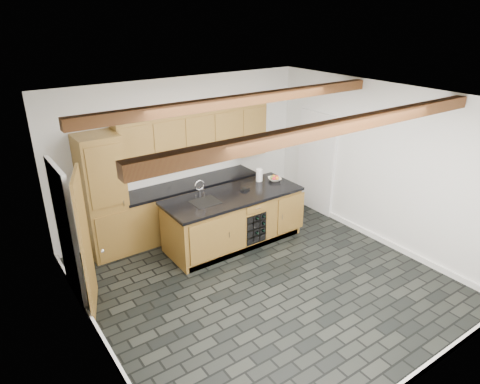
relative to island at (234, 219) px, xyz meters
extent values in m
plane|color=black|center=(-0.31, -1.28, -0.47)|extent=(5.00, 5.00, 0.00)
plane|color=white|center=(-0.31, 1.22, 0.93)|extent=(5.00, 0.00, 5.00)
plane|color=white|center=(-2.81, -1.28, 0.93)|extent=(0.00, 5.00, 5.00)
plane|color=white|center=(2.19, -1.28, 0.93)|extent=(0.00, 5.00, 5.00)
plane|color=white|center=(-0.31, -1.28, 2.33)|extent=(5.00, 5.00, 0.00)
cube|color=brown|center=(-0.31, -2.48, 2.23)|extent=(4.90, 0.15, 0.15)
cube|color=brown|center=(-0.31, -0.68, 2.23)|extent=(4.90, 0.15, 0.15)
cube|color=white|center=(-2.79, -1.28, -0.42)|extent=(0.04, 5.00, 0.10)
cube|color=white|center=(2.17, -1.28, -0.42)|extent=(0.04, 5.00, 0.10)
cube|color=white|center=(-2.78, 0.02, 0.55)|extent=(0.06, 0.94, 2.04)
cube|color=olive|center=(-2.63, -0.33, 0.53)|extent=(0.31, 0.77, 2.00)
cube|color=white|center=(2.16, 0.22, 0.55)|extent=(0.06, 0.98, 2.04)
cube|color=black|center=(2.19, 0.22, 0.53)|extent=(0.02, 0.86, 1.96)
cube|color=olive|center=(-1.96, 0.92, 0.58)|extent=(0.65, 0.60, 2.10)
cube|color=olive|center=(-0.33, 0.92, -0.03)|extent=(2.60, 0.60, 0.88)
cube|color=black|center=(-0.33, 0.92, 0.44)|extent=(2.64, 0.62, 0.05)
cube|color=white|center=(-0.33, 1.21, 0.72)|extent=(2.60, 0.02, 0.52)
cube|color=olive|center=(-0.43, 1.04, 1.36)|extent=(2.40, 0.35, 0.75)
cube|color=olive|center=(1.07, 1.04, 1.23)|extent=(0.60, 0.35, 1.00)
cube|color=olive|center=(-0.01, 0.02, -0.03)|extent=(2.40, 0.90, 0.88)
cube|color=black|center=(-0.01, 0.02, 0.44)|extent=(2.46, 0.96, 0.05)
cube|color=olive|center=(-0.73, -0.45, 0.01)|extent=(0.80, 0.02, 0.70)
cube|color=olive|center=(0.94, -0.45, 0.01)|extent=(0.60, 0.02, 0.70)
cube|color=black|center=(0.17, -0.29, -0.07)|extent=(0.42, 0.30, 0.56)
cylinder|color=black|center=(0.17, -0.33, -0.14)|extent=(0.07, 0.26, 0.07)
cylinder|color=black|center=(0.31, -0.33, -0.14)|extent=(0.07, 0.26, 0.07)
cylinder|color=black|center=(0.31, -0.33, 0.00)|extent=(0.07, 0.26, 0.07)
cylinder|color=black|center=(0.31, -0.33, 0.14)|extent=(0.07, 0.26, 0.07)
cylinder|color=black|center=(0.17, -0.33, 0.14)|extent=(0.07, 0.26, 0.07)
cube|color=black|center=(-0.56, 0.02, 0.46)|extent=(0.45, 0.40, 0.02)
cylinder|color=silver|center=(-0.56, 0.20, 0.56)|extent=(0.02, 0.02, 0.20)
torus|color=silver|center=(-0.56, 0.20, 0.70)|extent=(0.18, 0.02, 0.18)
cylinder|color=silver|center=(-0.64, 0.20, 0.50)|extent=(0.02, 0.02, 0.08)
cylinder|color=silver|center=(-0.48, 0.20, 0.50)|extent=(0.02, 0.02, 0.08)
cube|color=black|center=(0.27, 0.04, 0.48)|extent=(0.17, 0.12, 0.04)
cylinder|color=black|center=(0.27, 0.04, 0.51)|extent=(0.11, 0.11, 0.01)
imported|color=white|center=(0.99, 0.10, 0.49)|extent=(0.32, 0.32, 0.06)
sphere|color=red|center=(1.04, 0.10, 0.53)|extent=(0.07, 0.07, 0.07)
sphere|color=orange|center=(1.01, 0.15, 0.53)|extent=(0.07, 0.07, 0.07)
sphere|color=olive|center=(0.95, 0.13, 0.53)|extent=(0.07, 0.07, 0.07)
sphere|color=red|center=(0.95, 0.07, 0.53)|extent=(0.07, 0.07, 0.07)
sphere|color=orange|center=(1.01, 0.05, 0.53)|extent=(0.07, 0.07, 0.07)
cylinder|color=white|center=(0.75, 0.26, 0.58)|extent=(0.12, 0.12, 0.23)
imported|color=white|center=(-1.61, 0.93, 0.52)|extent=(0.13, 0.13, 0.11)
camera|label=1|loc=(-3.78, -5.60, 3.42)|focal=32.00mm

